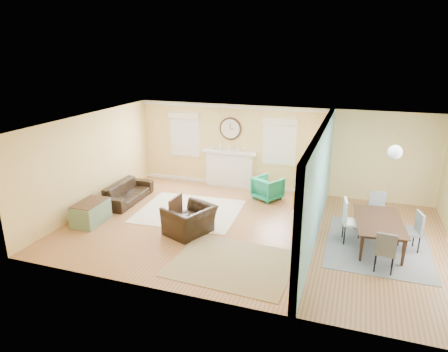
{
  "coord_description": "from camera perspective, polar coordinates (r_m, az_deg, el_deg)",
  "views": [
    {
      "loc": [
        2.25,
        -8.61,
        4.24
      ],
      "look_at": [
        -0.8,
        0.3,
        1.2
      ],
      "focal_mm": 32.0,
      "sensor_mm": 36.0,
      "label": 1
    }
  ],
  "objects": [
    {
      "name": "window_left",
      "position": [
        12.98,
        -5.65,
        6.33
      ],
      "size": [
        1.05,
        0.13,
        1.42
      ],
      "color": "white",
      "rests_on": "wall_back"
    },
    {
      "name": "trunk",
      "position": [
        10.63,
        -18.51,
        -4.96
      ],
      "size": [
        0.64,
        1.0,
        0.56
      ],
      "color": "gray",
      "rests_on": "floor"
    },
    {
      "name": "wall_back",
      "position": [
        12.19,
        7.71,
        3.77
      ],
      "size": [
        9.0,
        0.02,
        2.6
      ],
      "primitive_type": "cube",
      "color": "#E1C874",
      "rests_on": "ground"
    },
    {
      "name": "ceiling",
      "position": [
        9.05,
        4.22,
        7.4
      ],
      "size": [
        9.0,
        6.0,
        0.02
      ],
      "primitive_type": "cube",
      "color": "white",
      "rests_on": "wall_back"
    },
    {
      "name": "sofa",
      "position": [
        11.81,
        -13.66,
        -2.25
      ],
      "size": [
        0.8,
        1.9,
        0.55
      ],
      "primitive_type": "imported",
      "rotation": [
        0.0,
        0.0,
        1.6
      ],
      "color": "black",
      "rests_on": "floor"
    },
    {
      "name": "wall_left",
      "position": [
        11.33,
        -18.53,
        1.9
      ],
      "size": [
        0.02,
        6.0,
        2.6
      ],
      "primitive_type": "cube",
      "color": "#E1C874",
      "rests_on": "ground"
    },
    {
      "name": "fireplace",
      "position": [
        12.62,
        0.78,
        1.12
      ],
      "size": [
        1.7,
        0.3,
        1.17
      ],
      "color": "white",
      "rests_on": "ground"
    },
    {
      "name": "wall_clock",
      "position": [
        12.4,
        0.93,
        6.78
      ],
      "size": [
        0.7,
        0.07,
        0.7
      ],
      "color": "#42291A",
      "rests_on": "wall_back"
    },
    {
      "name": "credenza",
      "position": [
        10.93,
        11.65,
        -3.07
      ],
      "size": [
        0.47,
        1.39,
        0.8
      ],
      "color": "#966236",
      "rests_on": "floor"
    },
    {
      "name": "eames_chair",
      "position": [
        9.53,
        -4.94,
        -6.31
      ],
      "size": [
        1.27,
        1.34,
        0.69
      ],
      "primitive_type": "imported",
      "rotation": [
        0.0,
        0.0,
        -1.97
      ],
      "color": "black",
      "rests_on": "floor"
    },
    {
      "name": "rug_grey",
      "position": [
        9.71,
        21.08,
        -9.27
      ],
      "size": [
        2.18,
        2.72,
        0.01
      ],
      "primitive_type": "cube",
      "color": "slate",
      "rests_on": "floor"
    },
    {
      "name": "garden_stool",
      "position": [
        9.84,
        10.7,
        -6.37
      ],
      "size": [
        0.34,
        0.34,
        0.5
      ],
      "primitive_type": "cylinder",
      "color": "white",
      "rests_on": "floor"
    },
    {
      "name": "dining_chair_n",
      "position": [
        10.46,
        21.11,
        -4.26
      ],
      "size": [
        0.44,
        0.44,
        0.88
      ],
      "color": "slate",
      "rests_on": "floor"
    },
    {
      "name": "green_chair",
      "position": [
        11.69,
        6.28,
        -1.74
      ],
      "size": [
        0.99,
        0.99,
        0.67
      ],
      "primitive_type": "imported",
      "rotation": [
        0.0,
        0.0,
        2.62
      ],
      "color": "#147E5C",
      "rests_on": "floor"
    },
    {
      "name": "tv",
      "position": [
        10.71,
        11.78,
        0.36
      ],
      "size": [
        0.19,
        0.99,
        0.57
      ],
      "primitive_type": "imported",
      "rotation": [
        0.0,
        0.0,
        1.51
      ],
      "color": "black",
      "rests_on": "credenza"
    },
    {
      "name": "rug_cream",
      "position": [
        10.91,
        -4.97,
        -5.01
      ],
      "size": [
        2.78,
        2.45,
        0.01
      ],
      "primitive_type": "cube",
      "rotation": [
        0.0,
        0.0,
        0.06
      ],
      "color": "silver",
      "rests_on": "floor"
    },
    {
      "name": "window_right",
      "position": [
        12.05,
        7.96,
        5.35
      ],
      "size": [
        1.05,
        0.13,
        1.42
      ],
      "color": "white",
      "rests_on": "wall_back"
    },
    {
      "name": "dining_chair_e",
      "position": [
        9.58,
        25.11,
        -6.78
      ],
      "size": [
        0.47,
        0.47,
        0.88
      ],
      "color": "slate",
      "rests_on": "floor"
    },
    {
      "name": "pendant",
      "position": [
        8.88,
        23.23,
        3.14
      ],
      "size": [
        0.3,
        0.3,
        0.55
      ],
      "color": "gold",
      "rests_on": "ceiling"
    },
    {
      "name": "wall_front",
      "position": [
        6.72,
        -2.67,
        -8.08
      ],
      "size": [
        9.0,
        0.02,
        2.6
      ],
      "primitive_type": "cube",
      "color": "#E1C874",
      "rests_on": "ground"
    },
    {
      "name": "partition",
      "position": [
        9.38,
        13.45,
        -0.53
      ],
      "size": [
        0.17,
        6.0,
        2.6
      ],
      "color": "#E1C874",
      "rests_on": "ground"
    },
    {
      "name": "potted_plant",
      "position": [
        9.66,
        10.85,
        -3.87
      ],
      "size": [
        0.34,
        0.39,
        0.43
      ],
      "primitive_type": "imported",
      "rotation": [
        0.0,
        0.0,
        1.58
      ],
      "color": "#337F33",
      "rests_on": "garden_stool"
    },
    {
      "name": "floor",
      "position": [
        9.86,
        3.87,
        -7.63
      ],
      "size": [
        9.0,
        9.0,
        0.0
      ],
      "primitive_type": "plane",
      "color": "brown",
      "rests_on": "ground"
    },
    {
      "name": "dining_chair_w",
      "position": [
        9.46,
        18.01,
        -5.69
      ],
      "size": [
        0.51,
        0.51,
        1.02
      ],
      "color": "white",
      "rests_on": "floor"
    },
    {
      "name": "rug_jute",
      "position": [
        8.4,
        1.23,
        -12.38
      ],
      "size": [
        2.53,
        2.11,
        0.01
      ],
      "primitive_type": "cube",
      "rotation": [
        0.0,
        0.0,
        -0.05
      ],
      "color": "tan",
      "rests_on": "floor"
    },
    {
      "name": "dining_table",
      "position": [
        9.58,
        21.28,
        -7.63
      ],
      "size": [
        1.15,
        1.86,
        0.62
      ],
      "primitive_type": "imported",
      "rotation": [
        0.0,
        0.0,
        1.66
      ],
      "color": "#42291A",
      "rests_on": "floor"
    },
    {
      "name": "dining_chair_s",
      "position": [
        8.56,
        22.11,
        -9.42
      ],
      "size": [
        0.42,
        0.42,
        0.87
      ],
      "color": "slate",
      "rests_on": "floor"
    }
  ]
}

